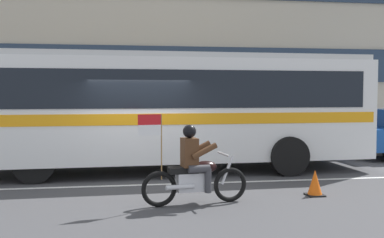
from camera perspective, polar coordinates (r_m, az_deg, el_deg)
ground_plane at (r=11.51m, az=-6.52°, el=-7.65°), size 60.00×60.00×0.00m
sidewalk_curb at (r=16.54m, az=-7.25°, el=-4.07°), size 28.00×3.80×0.15m
lane_center_stripe at (r=10.93m, az=-6.39°, el=-8.22°), size 26.60×0.14×0.01m
office_building_facade at (r=18.88m, az=-7.55°, el=11.25°), size 28.00×0.89×9.61m
transit_bus at (r=12.57m, az=-2.82°, el=1.92°), size 11.09×2.93×3.22m
motorcycle_with_rider at (r=8.90m, az=0.27°, el=-6.48°), size 2.18×0.68×1.78m
fire_hydrant at (r=15.28m, az=-14.71°, el=-3.08°), size 0.22×0.30×0.75m
traffic_cone at (r=10.07m, az=15.17°, el=-7.82°), size 0.36×0.36×0.55m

